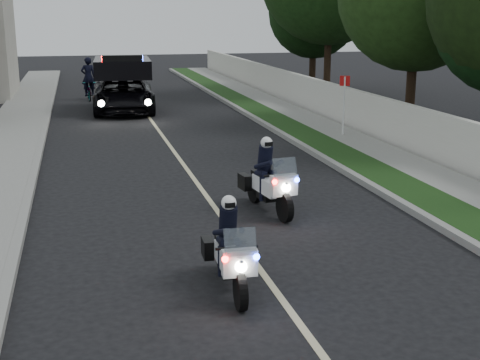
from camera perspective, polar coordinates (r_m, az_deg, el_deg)
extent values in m
plane|color=black|center=(11.54, 1.41, -7.31)|extent=(120.00, 120.00, 0.00)
cube|color=gray|center=(21.90, 4.91, 3.25)|extent=(0.20, 60.00, 0.15)
cube|color=#193814|center=(22.13, 6.63, 3.33)|extent=(1.20, 60.00, 0.16)
cube|color=gray|center=(22.61, 9.73, 3.45)|extent=(1.40, 60.00, 0.16)
cube|color=beige|center=(22.91, 12.10, 5.18)|extent=(0.22, 60.00, 1.50)
cube|color=gray|center=(20.81, -17.03, 2.08)|extent=(0.20, 60.00, 0.15)
cube|color=gray|center=(20.91, -20.04, 1.90)|extent=(2.00, 60.00, 0.16)
cube|color=#BFB78C|center=(20.98, -5.78, 2.54)|extent=(0.12, 50.00, 0.01)
imported|color=black|center=(29.76, -9.98, 5.86)|extent=(2.89, 5.70, 2.70)
imported|color=black|center=(34.08, -12.89, 6.76)|extent=(0.70, 1.81, 0.94)
imported|color=black|center=(34.08, -12.89, 6.76)|extent=(0.75, 0.55, 1.92)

